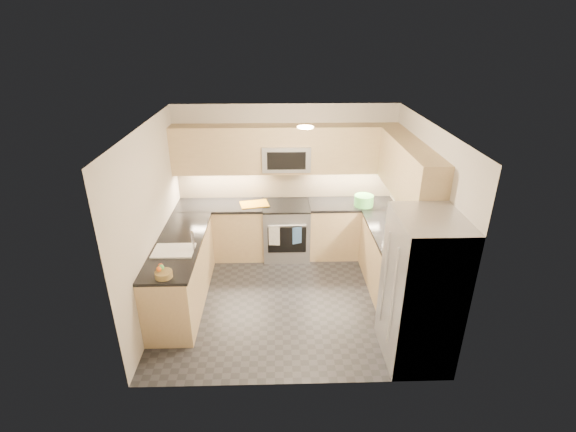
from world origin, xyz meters
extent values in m
cube|color=#242529|center=(0.00, 0.00, 0.00)|extent=(3.60, 3.20, 0.00)
cube|color=beige|center=(0.00, 0.00, 2.50)|extent=(3.60, 3.20, 0.02)
cube|color=beige|center=(0.00, 1.60, 1.25)|extent=(3.60, 0.02, 2.50)
cube|color=beige|center=(0.00, -1.60, 1.25)|extent=(3.60, 0.02, 2.50)
cube|color=beige|center=(-1.80, 0.00, 1.25)|extent=(0.02, 3.20, 2.50)
cube|color=beige|center=(1.80, 0.00, 1.25)|extent=(0.02, 3.20, 2.50)
cube|color=tan|center=(-1.09, 1.30, 0.45)|extent=(1.42, 0.60, 0.90)
cube|color=tan|center=(1.09, 1.30, 0.45)|extent=(1.42, 0.60, 0.90)
cube|color=tan|center=(1.50, 0.15, 0.45)|extent=(0.60, 1.70, 0.90)
cube|color=tan|center=(-1.50, 0.00, 0.45)|extent=(0.60, 2.00, 0.90)
cube|color=black|center=(-1.09, 1.30, 0.92)|extent=(1.42, 0.63, 0.04)
cube|color=black|center=(1.09, 1.30, 0.92)|extent=(1.42, 0.63, 0.04)
cube|color=black|center=(1.50, 0.15, 0.92)|extent=(0.63, 1.70, 0.04)
cube|color=black|center=(-1.50, 0.00, 0.92)|extent=(0.63, 2.00, 0.04)
cube|color=tan|center=(0.00, 1.43, 1.83)|extent=(3.60, 0.35, 0.75)
cube|color=tan|center=(1.62, 0.28, 1.83)|extent=(0.35, 1.95, 0.75)
cube|color=#C5AF8E|center=(0.00, 1.60, 1.20)|extent=(3.60, 0.01, 0.51)
cube|color=#C5AF8E|center=(1.80, 0.45, 1.20)|extent=(0.01, 2.30, 0.51)
cube|color=gray|center=(0.00, 1.28, 0.46)|extent=(0.76, 0.65, 0.91)
cube|color=black|center=(0.00, 1.28, 0.92)|extent=(0.76, 0.65, 0.03)
cube|color=black|center=(0.00, 0.95, 0.45)|extent=(0.62, 0.02, 0.45)
cylinder|color=#B2B5BA|center=(0.00, 0.93, 0.72)|extent=(0.60, 0.02, 0.02)
cube|color=#A1A5A9|center=(0.00, 1.40, 1.70)|extent=(0.76, 0.40, 0.40)
cube|color=black|center=(0.00, 1.20, 1.70)|extent=(0.60, 0.01, 0.28)
cube|color=#A7A8AF|center=(1.45, -1.15, 0.90)|extent=(0.70, 0.90, 1.80)
cylinder|color=#B2B5BA|center=(1.08, -1.33, 0.95)|extent=(0.02, 0.02, 1.20)
cylinder|color=#B2B5BA|center=(1.08, -0.97, 0.95)|extent=(0.02, 0.02, 1.20)
cube|color=white|center=(-1.50, -0.25, 0.88)|extent=(0.52, 0.38, 0.16)
cylinder|color=silver|center=(-1.24, -0.25, 1.08)|extent=(0.03, 0.03, 0.28)
cylinder|color=#53C356|center=(1.25, 1.18, 1.03)|extent=(0.40, 0.40, 0.18)
cube|color=#C48212|center=(-0.52, 1.28, 0.95)|extent=(0.50, 0.40, 0.01)
cylinder|color=olive|center=(-1.48, -0.86, 0.98)|extent=(0.24, 0.24, 0.07)
sphere|color=#AE2E13|center=(-1.52, -0.79, 1.05)|extent=(0.06, 0.06, 0.06)
sphere|color=#4DB44E|center=(-1.50, -0.83, 1.05)|extent=(0.07, 0.07, 0.07)
cube|color=white|center=(-0.20, 0.91, 0.55)|extent=(0.18, 0.04, 0.33)
cube|color=#345A91|center=(0.16, 0.91, 0.55)|extent=(0.15, 0.06, 0.29)
sphere|color=orange|center=(-1.52, -0.86, 1.05)|extent=(0.06, 0.06, 0.06)
camera|label=1|loc=(-0.15, -5.01, 3.61)|focal=26.00mm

